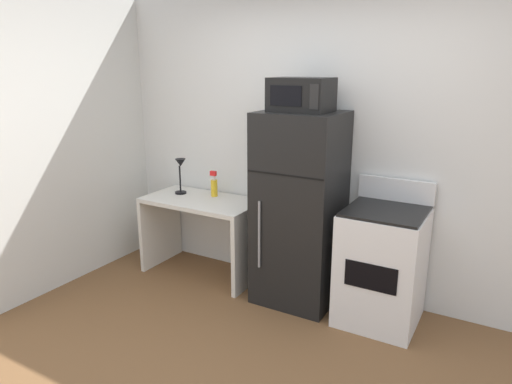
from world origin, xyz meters
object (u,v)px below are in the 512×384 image
object	(u,v)px
oven_range	(382,265)
desk	(202,222)
spray_bottle	(214,186)
refrigerator	(299,210)
desk_lamp	(180,170)
microwave	(301,95)

from	to	relation	value
oven_range	desk	bearing A→B (deg)	179.88
spray_bottle	oven_range	xyz separation A→B (m)	(1.67, -0.14, -0.38)
desk	refrigerator	size ratio (longest dim) A/B	0.68
spray_bottle	oven_range	distance (m)	1.72
desk_lamp	refrigerator	world-z (taller)	refrigerator
desk_lamp	oven_range	size ratio (longest dim) A/B	0.32
desk_lamp	desk	bearing A→B (deg)	-8.69
spray_bottle	refrigerator	bearing A→B (deg)	-8.44
desk	desk_lamp	xyz separation A→B (m)	(-0.27, 0.04, 0.47)
microwave	oven_range	xyz separation A→B (m)	(0.71, 0.02, -1.28)
microwave	oven_range	distance (m)	1.46
desk	microwave	distance (m)	1.59
refrigerator	microwave	world-z (taller)	microwave
desk_lamp	microwave	world-z (taller)	microwave
desk_lamp	spray_bottle	distance (m)	0.36
oven_range	desk_lamp	bearing A→B (deg)	178.70
desk	microwave	world-z (taller)	microwave
desk	spray_bottle	world-z (taller)	spray_bottle
spray_bottle	microwave	xyz separation A→B (m)	(0.96, -0.16, 0.90)
desk	oven_range	distance (m)	1.72
refrigerator	microwave	size ratio (longest dim) A/B	3.51
desk_lamp	spray_bottle	world-z (taller)	desk_lamp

